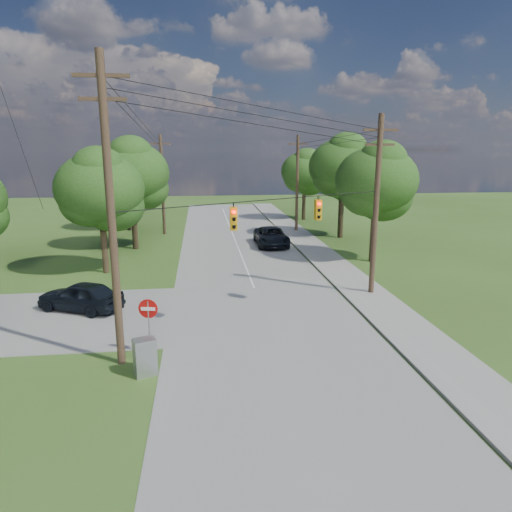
{
  "coord_description": "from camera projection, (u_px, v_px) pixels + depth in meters",
  "views": [
    {
      "loc": [
        -1.2,
        -17.36,
        8.52
      ],
      "look_at": [
        1.51,
        5.0,
        3.26
      ],
      "focal_mm": 32.0,
      "sensor_mm": 36.0,
      "label": 1
    }
  ],
  "objects": [
    {
      "name": "pole_north_w",
      "position": [
        162.0,
        184.0,
        46.11
      ],
      "size": [
        2.0,
        0.32,
        10.0
      ],
      "color": "#513929",
      "rests_on": "ground"
    },
    {
      "name": "car_cross_dark",
      "position": [
        80.0,
        296.0,
        24.57
      ],
      "size": [
        5.05,
        3.69,
        1.6
      ],
      "primitive_type": "imported",
      "rotation": [
        0.0,
        0.0,
        -2.01
      ],
      "color": "black",
      "rests_on": "cross_road"
    },
    {
      "name": "tree_e_near",
      "position": [
        376.0,
        181.0,
        34.32
      ],
      "size": [
        6.2,
        6.2,
        8.81
      ],
      "color": "#443622",
      "rests_on": "ground"
    },
    {
      "name": "main_road",
      "position": [
        265.0,
        316.0,
        23.93
      ],
      "size": [
        10.0,
        100.0,
        0.03
      ],
      "primitive_type": "cube",
      "color": "gray",
      "rests_on": "ground"
    },
    {
      "name": "ground",
      "position": [
        234.0,
        361.0,
        18.86
      ],
      "size": [
        140.0,
        140.0,
        0.0
      ],
      "primitive_type": "plane",
      "color": "#36531B",
      "rests_on": "ground"
    },
    {
      "name": "do_not_enter_sign",
      "position": [
        148.0,
        315.0,
        19.0
      ],
      "size": [
        0.82,
        0.2,
        2.49
      ],
      "rotation": [
        0.0,
        0.0,
        -0.2
      ],
      "color": "#929497",
      "rests_on": "ground"
    },
    {
      "name": "tree_e_mid",
      "position": [
        343.0,
        167.0,
        43.89
      ],
      "size": [
        6.6,
        6.6,
        9.64
      ],
      "color": "#443622",
      "rests_on": "ground"
    },
    {
      "name": "pole_north_e",
      "position": [
        297.0,
        183.0,
        47.74
      ],
      "size": [
        2.0,
        0.32,
        10.0
      ],
      "color": "#513929",
      "rests_on": "ground"
    },
    {
      "name": "tree_w_far",
      "position": [
        126.0,
        172.0,
        48.28
      ],
      "size": [
        6.0,
        6.0,
        8.73
      ],
      "color": "#443622",
      "rests_on": "ground"
    },
    {
      "name": "tree_w_near",
      "position": [
        100.0,
        189.0,
        31.07
      ],
      "size": [
        6.0,
        6.0,
        8.4
      ],
      "color": "#443622",
      "rests_on": "ground"
    },
    {
      "name": "tree_w_mid",
      "position": [
        131.0,
        173.0,
        38.78
      ],
      "size": [
        6.4,
        6.4,
        9.22
      ],
      "color": "#443622",
      "rests_on": "ground"
    },
    {
      "name": "pole_sw",
      "position": [
        111.0,
        212.0,
        17.29
      ],
      "size": [
        2.0,
        0.32,
        12.0
      ],
      "color": "#513929",
      "rests_on": "ground"
    },
    {
      "name": "car_main_north",
      "position": [
        271.0,
        237.0,
        41.27
      ],
      "size": [
        2.76,
        5.93,
        1.64
      ],
      "primitive_type": "imported",
      "rotation": [
        0.0,
        0.0,
        -0.0
      ],
      "color": "black",
      "rests_on": "main_road"
    },
    {
      "name": "control_cabinet",
      "position": [
        145.0,
        357.0,
        17.54
      ],
      "size": [
        0.98,
        0.85,
        1.48
      ],
      "primitive_type": "cube",
      "rotation": [
        0.0,
        0.0,
        0.37
      ],
      "color": "#929497",
      "rests_on": "ground"
    },
    {
      "name": "sidewalk_east",
      "position": [
        387.0,
        310.0,
        24.7
      ],
      "size": [
        2.6,
        100.0,
        0.12
      ],
      "primitive_type": "cube",
      "color": "#98958E",
      "rests_on": "ground"
    },
    {
      "name": "tree_e_far",
      "position": [
        305.0,
        172.0,
        55.6
      ],
      "size": [
        5.8,
        5.8,
        8.32
      ],
      "color": "#443622",
      "rests_on": "ground"
    },
    {
      "name": "traffic_signals",
      "position": [
        279.0,
        213.0,
        22.19
      ],
      "size": [
        4.91,
        3.27,
        1.05
      ],
      "color": "#E8A40D",
      "rests_on": "ground"
    },
    {
      "name": "power_lines",
      "position": [
        243.0,
        139.0,
        28.11
      ],
      "size": [
        13.93,
        29.62,
        4.93
      ],
      "color": "black",
      "rests_on": "ground"
    },
    {
      "name": "pole_ne",
      "position": [
        376.0,
        204.0,
        26.4
      ],
      "size": [
        2.0,
        0.32,
        10.5
      ],
      "color": "#513929",
      "rests_on": "ground"
    }
  ]
}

